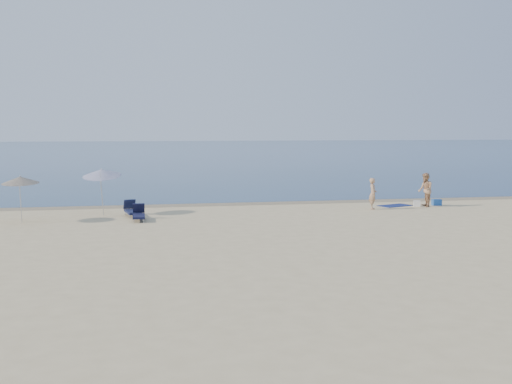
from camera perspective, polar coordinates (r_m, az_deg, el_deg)
ground at (r=18.45m, az=18.46°, el=-7.89°), size 160.00×160.00×0.00m
sea at (r=115.99m, az=-6.62°, el=3.66°), size 240.00×160.00×0.01m
wet_sand_strip at (r=36.34m, az=3.28°, el=-0.95°), size 240.00×1.60×0.00m
person_left at (r=33.81m, az=10.34°, el=-0.15°), size 0.55×0.69×1.64m
person_right at (r=35.53m, az=14.82°, el=0.19°), size 0.84×1.00×1.82m
beach_towel at (r=35.63m, az=12.25°, el=-1.19°), size 2.02×1.57×0.03m
white_bag at (r=35.62m, az=14.10°, el=-1.00°), size 0.45×0.42×0.31m
blue_cooler at (r=36.39m, az=15.76°, el=-0.88°), size 0.50×0.37×0.34m
umbrella_near at (r=31.99m, az=-13.55°, el=1.68°), size 2.28×2.30×2.43m
umbrella_far at (r=30.50m, az=-20.21°, el=1.01°), size 1.92×1.93×2.18m
lounger_left at (r=31.36m, az=-10.98°, el=-1.62°), size 0.84×1.78×0.75m
lounger_right at (r=29.87m, az=-10.38°, el=-1.99°), size 0.57×1.67×0.73m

